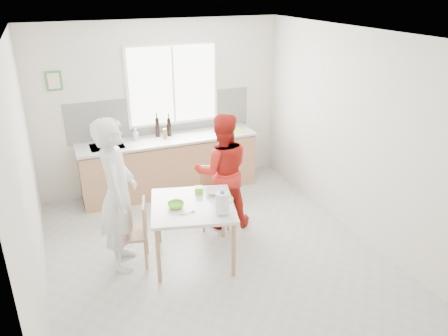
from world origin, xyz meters
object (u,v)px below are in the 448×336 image
Objects in this scene: chair_left at (136,230)px; milk_jug at (223,202)px; wine_bottle_b at (169,127)px; chair_far at (214,194)px; dining_table at (193,210)px; bowl_green at (176,205)px; wine_bottle_a at (157,127)px; person_white at (118,195)px; bowl_white at (215,191)px; person_red at (222,171)px.

chair_left is 1.14m from milk_jug.
wine_bottle_b is (0.97, 1.89, 0.62)m from chair_left.
chair_far reaches higher than chair_left.
chair_far reaches higher than dining_table.
wine_bottle_b is (0.51, 2.06, 0.28)m from bowl_green.
milk_jug is 2.46m from wine_bottle_a.
person_white reaches higher than bowl_green.
wine_bottle_a reaches higher than bowl_white.
bowl_green is at bearing -103.99° from wine_bottle_b.
bowl_green is 0.82× the size of bowl_white.
dining_table is 2.12m from wine_bottle_b.
dining_table is at bearing -154.65° from bowl_white.
person_red reaches higher than dining_table.
wine_bottle_a is at bearing 107.17° from milk_jug.
dining_table is 0.23m from bowl_green.
person_red reaches higher than wine_bottle_b.
person_white is at bearing 30.90° from person_red.
dining_table is 1.45× the size of chair_left.
person_white reaches higher than milk_jug.
bowl_green is 0.72× the size of milk_jug.
wine_bottle_a is (-0.23, 1.93, 0.30)m from bowl_white.
person_red is 0.57m from bowl_white.
wine_bottle_b is (-0.34, 1.41, 0.25)m from person_red.
person_white reaches higher than wine_bottle_a.
person_red reaches higher than milk_jug.
person_white is (-0.17, 0.04, 0.48)m from chair_left.
chair_left is at bearing 179.75° from bowl_white.
bowl_green is (0.46, -0.17, 0.33)m from chair_left.
chair_left reaches higher than bowl_white.
dining_table is at bearing -113.25° from chair_far.
milk_jug is 2.42m from wine_bottle_b.
person_red is 6.02× the size of milk_jug.
chair_left is 3.04× the size of milk_jug.
bowl_white reaches higher than dining_table.
chair_left is 0.51m from person_white.
chair_far is 0.37m from person_red.
chair_far is 1.53m from person_white.
milk_jug is at bearing -38.06° from bowl_green.
person_red reaches higher than chair_left.
milk_jug is at bearing 74.58° from chair_left.
chair_left is at bearing 34.56° from person_red.
bowl_white is at bearing -88.60° from wine_bottle_b.
chair_far is 0.46× the size of person_white.
wine_bottle_b is at bearing -62.04° from person_red.
wine_bottle_b reaches higher than dining_table.
bowl_white is (-0.29, -0.48, -0.03)m from person_red.
dining_table is 0.48m from milk_jug.
person_red reaches higher than bowl_white.
milk_jug is (1.08, -0.57, -0.03)m from person_white.
wine_bottle_a is at bearing 120.94° from chair_far.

